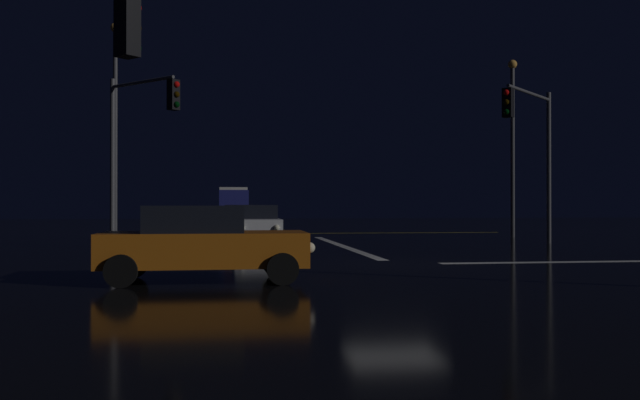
{
  "coord_description": "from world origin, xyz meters",
  "views": [
    {
      "loc": [
        -4.46,
        -18.04,
        1.59
      ],
      "look_at": [
        -0.35,
        11.83,
        1.79
      ],
      "focal_mm": 38.89,
      "sensor_mm": 36.0,
      "label": 1
    }
  ],
  "objects": [
    {
      "name": "ground",
      "position": [
        0.0,
        0.0,
        -0.05
      ],
      "size": [
        120.0,
        120.0,
        0.1
      ],
      "primitive_type": "cube",
      "color": "black"
    },
    {
      "name": "stop_line_north",
      "position": [
        0.0,
        8.23,
        0.0
      ],
      "size": [
        0.35,
        14.1,
        0.01
      ],
      "color": "white",
      "rests_on": "ground"
    },
    {
      "name": "centre_line_ns",
      "position": [
        0.0,
        19.83,
        0.0
      ],
      "size": [
        22.0,
        0.15,
        0.01
      ],
      "color": "yellow",
      "rests_on": "ground"
    },
    {
      "name": "sedan_white",
      "position": [
        -3.19,
        10.09,
        0.8
      ],
      "size": [
        2.02,
        4.33,
        1.57
      ],
      "color": "silver",
      "rests_on": "ground"
    },
    {
      "name": "sedan_red",
      "position": [
        -3.6,
        16.77,
        0.8
      ],
      "size": [
        2.02,
        4.33,
        1.57
      ],
      "color": "maroon",
      "rests_on": "ground"
    },
    {
      "name": "sedan_silver",
      "position": [
        -3.68,
        22.96,
        0.8
      ],
      "size": [
        2.02,
        4.33,
        1.57
      ],
      "color": "#B7B7BC",
      "rests_on": "ground"
    },
    {
      "name": "sedan_gray",
      "position": [
        -3.33,
        29.55,
        0.8
      ],
      "size": [
        2.02,
        4.33,
        1.57
      ],
      "color": "slate",
      "rests_on": "ground"
    },
    {
      "name": "sedan_black",
      "position": [
        -3.2,
        36.33,
        0.8
      ],
      "size": [
        2.02,
        4.33,
        1.57
      ],
      "color": "black",
      "rests_on": "ground"
    },
    {
      "name": "box_truck",
      "position": [
        -3.74,
        43.06,
        1.71
      ],
      "size": [
        2.68,
        8.28,
        3.08
      ],
      "color": "navy",
      "rests_on": "ground"
    },
    {
      "name": "sedan_orange_crossing",
      "position": [
        -4.92,
        -3.52,
        0.8
      ],
      "size": [
        4.33,
        2.02,
        1.57
      ],
      "color": "#C66014",
      "rests_on": "ground"
    },
    {
      "name": "traffic_signal_ne",
      "position": [
        7.32,
        7.32,
        4.27
      ],
      "size": [
        3.35,
        3.35,
        6.17
      ],
      "color": "#4C4C51",
      "rests_on": "ground"
    },
    {
      "name": "traffic_signal_nw",
      "position": [
        -7.61,
        7.61,
        4.3
      ],
      "size": [
        2.73,
        2.73,
        6.29
      ],
      "color": "#4C4C51",
      "rests_on": "ground"
    },
    {
      "name": "traffic_signal_sw",
      "position": [
        -7.48,
        -7.48,
        3.8
      ],
      "size": [
        2.86,
        2.86,
        5.52
      ],
      "color": "#4C4C51",
      "rests_on": "ground"
    },
    {
      "name": "streetlamp_right_near",
      "position": [
        9.33,
        13.83,
        4.98
      ],
      "size": [
        0.44,
        0.44,
        8.6
      ],
      "color": "#424247",
      "rests_on": "ground"
    },
    {
      "name": "streetlamp_left_near",
      "position": [
        -9.33,
        13.83,
        5.57
      ],
      "size": [
        0.44,
        0.44,
        9.73
      ],
      "color": "#424247",
      "rests_on": "ground"
    }
  ]
}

